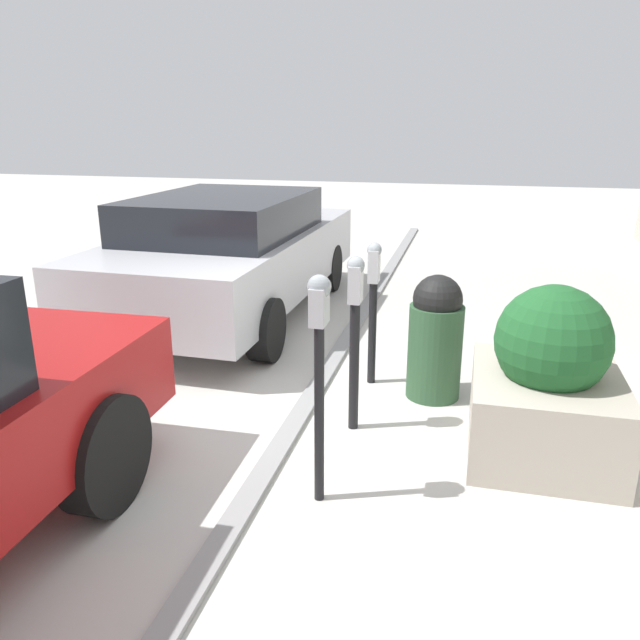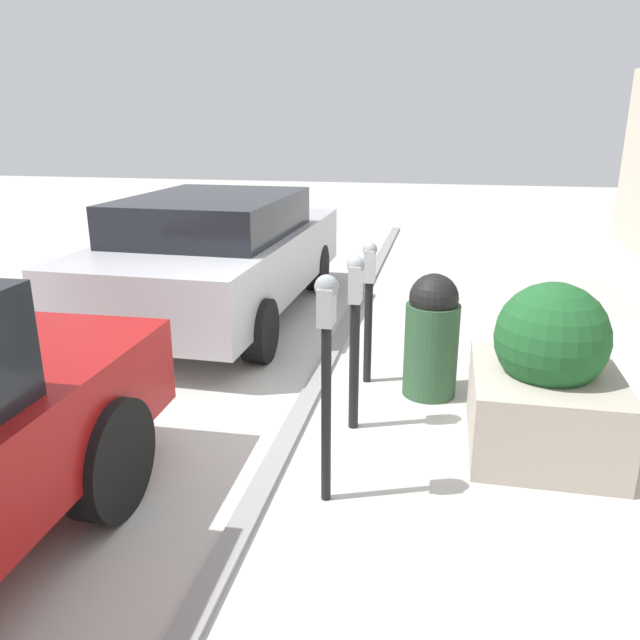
{
  "view_description": "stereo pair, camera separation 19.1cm",
  "coord_description": "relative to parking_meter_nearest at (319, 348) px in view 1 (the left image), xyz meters",
  "views": [
    {
      "loc": [
        -4.35,
        -1.19,
        2.33
      ],
      "look_at": [
        0.0,
        -0.12,
        0.89
      ],
      "focal_mm": 35.0,
      "sensor_mm": 36.0,
      "label": 1
    },
    {
      "loc": [
        -4.39,
        -1.01,
        2.33
      ],
      "look_at": [
        0.0,
        -0.12,
        0.89
      ],
      "focal_mm": 35.0,
      "sensor_mm": 36.0,
      "label": 2
    }
  ],
  "objects": [
    {
      "name": "curb_strip",
      "position": [
        0.97,
        0.43,
        -1.01
      ],
      "size": [
        19.0,
        0.16,
        0.04
      ],
      "color": "gray",
      "rests_on": "ground_plane"
    },
    {
      "name": "parking_meter_second",
      "position": [
        1.01,
        -0.03,
        -0.15
      ],
      "size": [
        0.16,
        0.13,
        1.38
      ],
      "color": "black",
      "rests_on": "ground_plane"
    },
    {
      "name": "ground_plane",
      "position": [
        0.97,
        0.35,
        -1.03
      ],
      "size": [
        40.0,
        40.0,
        0.0
      ],
      "primitive_type": "plane",
      "color": "beige"
    },
    {
      "name": "parking_meter_nearest",
      "position": [
        0.0,
        0.0,
        0.0
      ],
      "size": [
        0.17,
        0.14,
        1.48
      ],
      "color": "black",
      "rests_on": "ground_plane"
    },
    {
      "name": "trash_bin",
      "position": [
        1.77,
        -0.59,
        -0.48
      ],
      "size": [
        0.47,
        0.47,
        1.1
      ],
      "color": "#2D5133",
      "rests_on": "ground_plane"
    },
    {
      "name": "parked_car_middle",
      "position": [
        3.6,
        2.01,
        -0.24
      ],
      "size": [
        4.6,
        2.07,
        1.49
      ],
      "rotation": [
        0.0,
        0.0,
        -0.02
      ],
      "color": "#B7B7BC",
      "rests_on": "ground_plane"
    },
    {
      "name": "planter_box",
      "position": [
        0.96,
        -1.43,
        -0.5
      ],
      "size": [
        1.18,
        1.03,
        1.26
      ],
      "color": "#B2A899",
      "rests_on": "ground_plane"
    },
    {
      "name": "parking_meter_middle",
      "position": [
        1.93,
        -0.02,
        -0.19
      ],
      "size": [
        0.15,
        0.13,
        1.31
      ],
      "color": "black",
      "rests_on": "ground_plane"
    }
  ]
}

